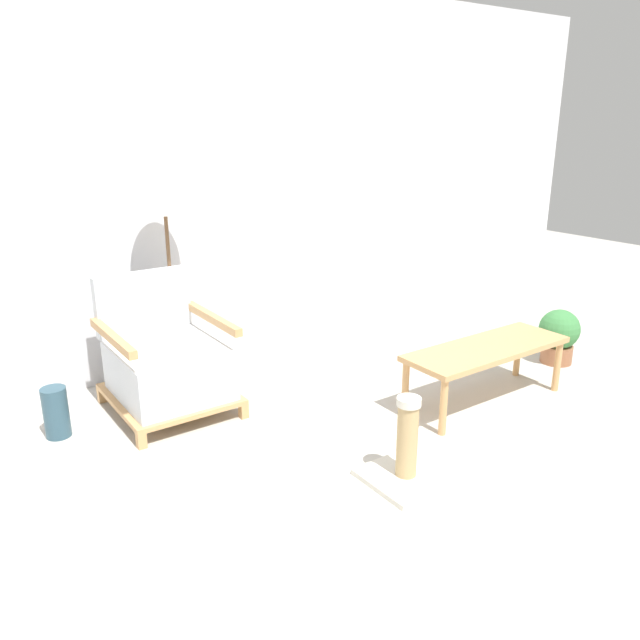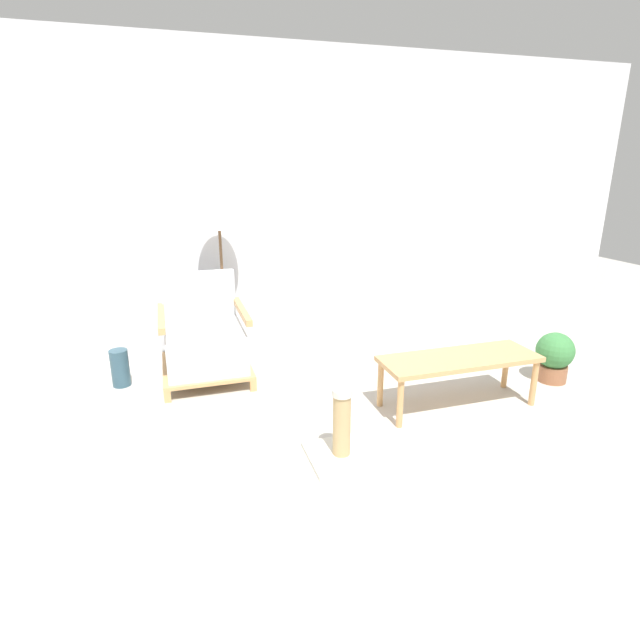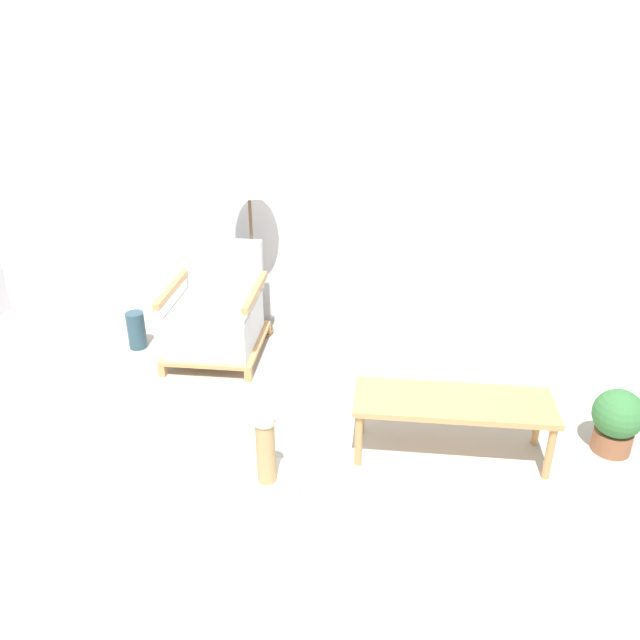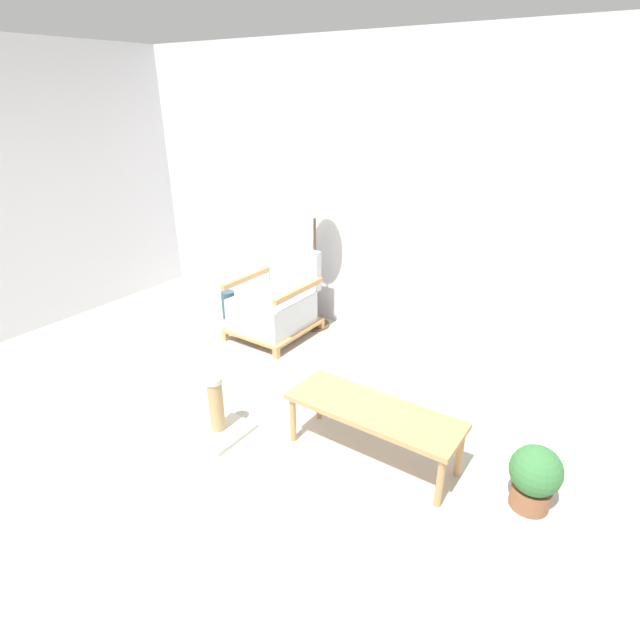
% 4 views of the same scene
% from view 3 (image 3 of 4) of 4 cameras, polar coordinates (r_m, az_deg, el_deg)
% --- Properties ---
extents(ground_plane, '(14.00, 14.00, 0.00)m').
position_cam_3_polar(ground_plane, '(3.42, -6.89, -18.31)').
color(ground_plane, '#B7B2A8').
extents(wall_back, '(8.00, 0.06, 2.70)m').
position_cam_3_polar(wall_back, '(4.99, -1.33, 13.98)').
color(wall_back, silver).
rests_on(wall_back, ground_plane).
extents(armchair, '(0.69, 0.78, 0.83)m').
position_cam_3_polar(armchair, '(4.85, -9.45, 0.19)').
color(armchair, tan).
rests_on(armchair, ground_plane).
extents(floor_lamp, '(0.37, 0.37, 1.48)m').
position_cam_3_polar(floor_lamp, '(4.83, -6.54, 12.18)').
color(floor_lamp, brown).
rests_on(floor_lamp, ground_plane).
extents(coffee_table, '(1.16, 0.40, 0.38)m').
position_cam_3_polar(coffee_table, '(3.75, 12.07, -7.71)').
color(coffee_table, tan).
rests_on(coffee_table, ground_plane).
extents(vase, '(0.14, 0.14, 0.30)m').
position_cam_3_polar(vase, '(5.15, -16.44, -0.90)').
color(vase, '#2D4C5B').
rests_on(vase, ground_plane).
extents(potted_plant, '(0.30, 0.30, 0.41)m').
position_cam_3_polar(potted_plant, '(4.16, 25.51, -8.22)').
color(potted_plant, '#935B3D').
rests_on(potted_plant, ground_plane).
extents(scratching_post, '(0.40, 0.40, 0.46)m').
position_cam_3_polar(scratching_post, '(3.58, -4.92, -13.05)').
color(scratching_post, beige).
rests_on(scratching_post, ground_plane).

